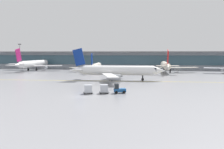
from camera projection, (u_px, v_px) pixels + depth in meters
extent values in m
plane|color=gray|center=(81.00, 97.00, 47.19)|extent=(400.00, 400.00, 0.00)
cube|color=yellow|center=(117.00, 81.00, 73.14)|extent=(109.84, 6.72, 0.01)
cube|color=#8C939E|center=(124.00, 61.00, 130.28)|extent=(167.16, 8.00, 9.00)
cube|color=#385666|center=(123.00, 60.00, 126.22)|extent=(160.47, 0.16, 5.04)
cube|color=slate|center=(124.00, 52.00, 128.36)|extent=(173.84, 11.00, 0.60)
cylinder|color=white|center=(34.00, 64.00, 117.97)|extent=(4.12, 23.79, 3.29)
cone|color=white|center=(47.00, 62.00, 131.48)|extent=(3.26, 4.06, 3.13)
cube|color=black|center=(45.00, 62.00, 128.87)|extent=(2.67, 3.05, 1.15)
cone|color=white|center=(17.00, 65.00, 103.82)|extent=(2.98, 5.36, 2.80)
cube|color=white|center=(17.00, 65.00, 117.75)|extent=(13.84, 7.14, 0.27)
cylinder|color=#999EA3|center=(23.00, 67.00, 118.74)|extent=(2.15, 3.55, 2.03)
cube|color=white|center=(48.00, 66.00, 114.58)|extent=(13.90, 6.29, 0.27)
cylinder|color=#999EA3|center=(44.00, 67.00, 116.59)|extent=(2.15, 3.55, 2.03)
cube|color=#B21E66|center=(18.00, 55.00, 104.43)|extent=(0.50, 4.45, 6.20)
cube|color=white|center=(14.00, 64.00, 105.63)|extent=(4.92, 2.49, 0.23)
cube|color=white|center=(24.00, 64.00, 104.72)|extent=(4.92, 2.49, 0.23)
cylinder|color=black|center=(42.00, 68.00, 126.31)|extent=(0.43, 0.43, 1.74)
cylinder|color=black|center=(42.00, 68.00, 126.35)|extent=(0.56, 0.89, 0.87)
cylinder|color=black|center=(28.00, 69.00, 116.73)|extent=(0.43, 0.43, 1.74)
cylinder|color=black|center=(28.00, 70.00, 116.77)|extent=(0.56, 0.89, 0.87)
cylinder|color=black|center=(36.00, 69.00, 115.89)|extent=(0.43, 0.43, 1.74)
cylinder|color=black|center=(36.00, 70.00, 115.93)|extent=(0.56, 0.89, 0.87)
cylinder|color=silver|center=(96.00, 66.00, 107.71)|extent=(3.92, 19.04, 2.63)
cone|color=silver|center=(99.00, 65.00, 118.65)|extent=(2.71, 3.31, 2.49)
cube|color=black|center=(99.00, 64.00, 116.53)|extent=(2.21, 2.50, 0.92)
cone|color=silver|center=(92.00, 68.00, 96.25)|extent=(2.52, 4.34, 2.23)
cube|color=silver|center=(81.00, 68.00, 106.82)|extent=(11.09, 4.68, 0.22)
cylinder|color=#999EA3|center=(86.00, 69.00, 107.85)|extent=(1.81, 2.89, 1.62)
cube|color=silver|center=(110.00, 68.00, 105.66)|extent=(11.01, 6.02, 0.22)
cylinder|color=#999EA3|center=(106.00, 69.00, 107.07)|extent=(1.81, 2.89, 1.62)
cube|color=navy|center=(92.00, 59.00, 96.75)|extent=(0.52, 3.55, 4.94)
cube|color=silver|center=(87.00, 67.00, 97.52)|extent=(3.98, 2.11, 0.19)
cube|color=silver|center=(97.00, 67.00, 97.18)|extent=(3.98, 2.11, 0.19)
cylinder|color=black|center=(98.00, 69.00, 114.46)|extent=(0.34, 0.34, 1.39)
cylinder|color=black|center=(98.00, 70.00, 114.49)|extent=(0.47, 0.72, 0.70)
cylinder|color=black|center=(92.00, 71.00, 106.51)|extent=(0.34, 0.34, 1.39)
cylinder|color=black|center=(92.00, 71.00, 106.55)|extent=(0.47, 0.72, 0.70)
cylinder|color=black|center=(99.00, 71.00, 106.21)|extent=(0.34, 0.34, 1.39)
cylinder|color=black|center=(99.00, 71.00, 106.24)|extent=(0.47, 0.72, 0.70)
cylinder|color=silver|center=(165.00, 65.00, 106.56)|extent=(3.21, 22.12, 3.07)
cone|color=silver|center=(163.00, 64.00, 119.26)|extent=(2.94, 3.70, 2.92)
cube|color=black|center=(164.00, 63.00, 116.80)|extent=(2.41, 2.78, 1.07)
cone|color=silver|center=(168.00, 67.00, 93.26)|extent=(2.64, 4.93, 2.61)
cube|color=silver|center=(148.00, 67.00, 106.02)|extent=(12.95, 6.20, 0.25)
cylinder|color=#999EA3|center=(153.00, 69.00, 107.06)|extent=(1.92, 3.26, 1.90)
cube|color=silver|center=(184.00, 68.00, 103.70)|extent=(12.94, 6.34, 0.25)
cylinder|color=#999EA3|center=(177.00, 69.00, 105.49)|extent=(1.92, 3.26, 1.90)
cube|color=red|center=(168.00, 57.00, 93.85)|extent=(0.35, 4.14, 5.78)
cube|color=silver|center=(162.00, 66.00, 94.88)|extent=(4.53, 2.20, 0.22)
cube|color=silver|center=(173.00, 66.00, 94.21)|extent=(4.53, 2.20, 0.22)
cylinder|color=black|center=(164.00, 69.00, 114.40)|extent=(0.40, 0.40, 1.62)
cylinder|color=black|center=(164.00, 70.00, 114.43)|extent=(0.50, 0.82, 0.81)
cylinder|color=black|center=(161.00, 71.00, 105.31)|extent=(0.40, 0.40, 1.62)
cylinder|color=black|center=(161.00, 72.00, 105.35)|extent=(0.50, 0.82, 0.81)
cylinder|color=black|center=(170.00, 71.00, 104.70)|extent=(0.40, 0.40, 1.62)
cylinder|color=black|center=(170.00, 72.00, 104.73)|extent=(0.50, 0.82, 0.81)
cube|color=silver|center=(220.00, 68.00, 99.37)|extent=(13.02, 5.64, 0.25)
cylinder|color=white|center=(118.00, 70.00, 74.81)|extent=(22.65, 4.42, 3.13)
cone|color=white|center=(159.00, 71.00, 73.54)|extent=(3.92, 3.18, 2.97)
cube|color=black|center=(152.00, 69.00, 73.75)|extent=(2.95, 2.60, 1.09)
cone|color=white|center=(76.00, 70.00, 76.14)|extent=(5.15, 2.94, 2.66)
cube|color=white|center=(114.00, 71.00, 82.99)|extent=(5.71, 13.20, 0.26)
cylinder|color=#999EA3|center=(118.00, 74.00, 80.39)|extent=(3.42, 2.12, 1.93)
cube|color=white|center=(110.00, 75.00, 67.14)|extent=(7.04, 13.12, 0.26)
cylinder|color=#999EA3|center=(115.00, 78.00, 69.64)|extent=(3.42, 2.12, 1.93)
cube|color=navy|center=(79.00, 57.00, 75.65)|extent=(4.23, 0.57, 5.89)
cube|color=white|center=(82.00, 68.00, 78.24)|extent=(2.47, 4.72, 0.22)
cube|color=white|center=(78.00, 69.00, 73.69)|extent=(2.47, 4.72, 0.22)
cylinder|color=black|center=(143.00, 78.00, 74.27)|extent=(0.40, 0.40, 1.65)
cylinder|color=black|center=(143.00, 79.00, 74.31)|extent=(0.86, 0.55, 0.83)
cylinder|color=black|center=(113.00, 77.00, 77.31)|extent=(0.40, 0.40, 1.65)
cylinder|color=black|center=(113.00, 78.00, 77.34)|extent=(0.86, 0.55, 0.83)
cylinder|color=black|center=(112.00, 78.00, 73.12)|extent=(0.40, 0.40, 1.65)
cylinder|color=black|center=(112.00, 80.00, 73.15)|extent=(0.86, 0.55, 0.83)
cube|color=#194C8C|center=(120.00, 90.00, 51.37)|extent=(2.88, 2.03, 0.70)
cube|color=#1E2328|center=(116.00, 86.00, 51.20)|extent=(1.19, 1.43, 1.10)
cylinder|color=black|center=(123.00, 91.00, 52.18)|extent=(0.64, 0.37, 0.60)
cylinder|color=black|center=(124.00, 92.00, 50.80)|extent=(0.64, 0.37, 0.60)
cylinder|color=black|center=(116.00, 91.00, 52.00)|extent=(0.64, 0.37, 0.60)
cylinder|color=black|center=(116.00, 92.00, 50.61)|extent=(0.64, 0.37, 0.60)
cube|color=#595B60|center=(104.00, 92.00, 51.02)|extent=(2.45, 2.09, 0.12)
cube|color=#B2B7C1|center=(104.00, 88.00, 50.94)|extent=(1.94, 1.87, 1.60)
cylinder|color=black|center=(107.00, 92.00, 51.81)|extent=(0.24, 0.15, 0.22)
cylinder|color=black|center=(108.00, 93.00, 50.43)|extent=(0.24, 0.15, 0.22)
cylinder|color=black|center=(101.00, 92.00, 51.65)|extent=(0.24, 0.15, 0.22)
cylinder|color=black|center=(101.00, 93.00, 50.26)|extent=(0.24, 0.15, 0.22)
cube|color=#595B60|center=(88.00, 92.00, 50.64)|extent=(2.45, 2.09, 0.12)
cube|color=#B2B7C1|center=(88.00, 88.00, 50.56)|extent=(1.94, 1.87, 1.60)
cylinder|color=black|center=(92.00, 93.00, 51.43)|extent=(0.24, 0.15, 0.22)
cylinder|color=black|center=(92.00, 94.00, 50.05)|extent=(0.24, 0.15, 0.22)
cylinder|color=black|center=(85.00, 93.00, 51.27)|extent=(0.24, 0.15, 0.22)
cylinder|color=black|center=(85.00, 94.00, 49.88)|extent=(0.24, 0.15, 0.22)
cylinder|color=gray|center=(20.00, 57.00, 131.02)|extent=(0.36, 0.36, 13.34)
cube|color=#3F3F42|center=(20.00, 44.00, 130.37)|extent=(1.80, 0.30, 0.50)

